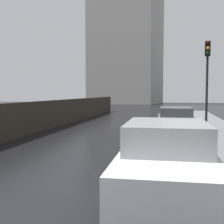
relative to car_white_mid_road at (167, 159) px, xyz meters
The scene contains 4 objects.
car_white_mid_road is the anchor object (origin of this frame).
car_grey_far_ahead 9.40m from the car_white_mid_road, 88.17° to the left, with size 1.93×4.31×1.33m.
traffic_light 10.61m from the car_white_mid_road, 79.60° to the left, with size 0.26×0.39×4.55m.
distant_tower 54.44m from the car_white_mid_road, 99.42° to the left, with size 13.92×12.98×35.53m.
Camera 1 is at (2.57, -2.95, 2.07)m, focal length 47.49 mm.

